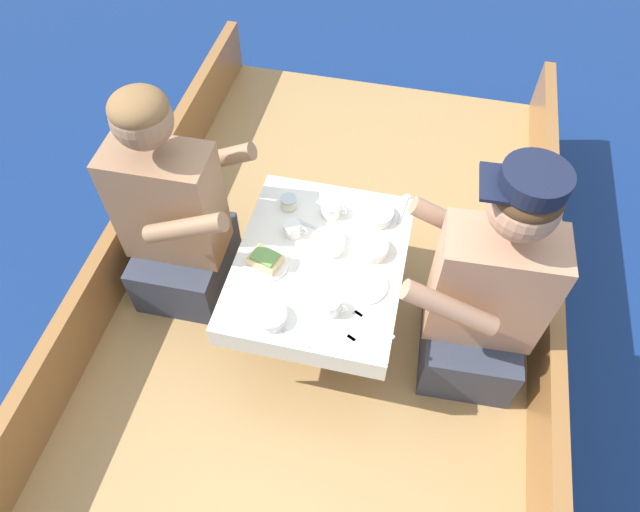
# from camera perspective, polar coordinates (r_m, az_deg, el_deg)

# --- Properties ---
(ground_plane) EXTENTS (60.00, 60.00, 0.00)m
(ground_plane) POSITION_cam_1_polar(r_m,az_deg,el_deg) (2.78, 0.14, -8.50)
(ground_plane) COLOR navy
(boat_deck) EXTENTS (1.91, 3.35, 0.28)m
(boat_deck) POSITION_cam_1_polar(r_m,az_deg,el_deg) (2.66, 0.14, -7.08)
(boat_deck) COLOR #A87F4C
(boat_deck) RESTS_ON ground_plane
(gunwale_port) EXTENTS (0.06, 3.35, 0.30)m
(gunwale_port) POSITION_cam_1_polar(r_m,az_deg,el_deg) (2.69, -19.43, 0.16)
(gunwale_port) COLOR #936033
(gunwale_port) RESTS_ON boat_deck
(gunwale_starboard) EXTENTS (0.06, 3.35, 0.30)m
(gunwale_starboard) POSITION_cam_1_polar(r_m,az_deg,el_deg) (2.48, 21.62, -7.38)
(gunwale_starboard) COLOR #936033
(gunwale_starboard) RESTS_ON boat_deck
(cockpit_table) EXTENTS (0.64, 0.78, 0.43)m
(cockpit_table) POSITION_cam_1_polar(r_m,az_deg,el_deg) (2.21, -0.00, -1.02)
(cockpit_table) COLOR #B2B2B7
(cockpit_table) RESTS_ON boat_deck
(person_port) EXTENTS (0.53, 0.45, 1.04)m
(person_port) POSITION_cam_1_polar(r_m,az_deg,el_deg) (2.37, -14.40, 3.66)
(person_port) COLOR #333847
(person_port) RESTS_ON boat_deck
(person_starboard) EXTENTS (0.54, 0.46, 1.06)m
(person_starboard) POSITION_cam_1_polar(r_m,az_deg,el_deg) (2.14, 16.15, -3.86)
(person_starboard) COLOR #333847
(person_starboard) RESTS_ON boat_deck
(plate_sandwich) EXTENTS (0.18, 0.18, 0.01)m
(plate_sandwich) POSITION_cam_1_polar(r_m,az_deg,el_deg) (2.17, -5.43, -0.75)
(plate_sandwich) COLOR white
(plate_sandwich) RESTS_ON cockpit_table
(plate_bread) EXTENTS (0.18, 0.18, 0.01)m
(plate_bread) POSITION_cam_1_polar(r_m,az_deg,el_deg) (2.11, 4.35, -2.83)
(plate_bread) COLOR white
(plate_bread) RESTS_ON cockpit_table
(sandwich) EXTENTS (0.14, 0.12, 0.05)m
(sandwich) POSITION_cam_1_polar(r_m,az_deg,el_deg) (2.14, -5.49, -0.32)
(sandwich) COLOR #E0BC7F
(sandwich) RESTS_ON plate_sandwich
(bowl_port_near) EXTENTS (0.13, 0.13, 0.04)m
(bowl_port_near) POSITION_cam_1_polar(r_m,az_deg,el_deg) (2.19, 0.80, 1.37)
(bowl_port_near) COLOR white
(bowl_port_near) RESTS_ON cockpit_table
(bowl_starboard_near) EXTENTS (0.13, 0.13, 0.04)m
(bowl_starboard_near) POSITION_cam_1_polar(r_m,az_deg,el_deg) (2.30, 5.69, 4.21)
(bowl_starboard_near) COLOR white
(bowl_starboard_near) RESTS_ON cockpit_table
(bowl_center_far) EXTENTS (0.12, 0.12, 0.04)m
(bowl_center_far) POSITION_cam_1_polar(r_m,az_deg,el_deg) (2.01, -5.03, -5.99)
(bowl_center_far) COLOR white
(bowl_center_far) RESTS_ON cockpit_table
(bowl_port_far) EXTENTS (0.13, 0.13, 0.04)m
(bowl_port_far) POSITION_cam_1_polar(r_m,az_deg,el_deg) (2.19, 5.22, 0.79)
(bowl_port_far) COLOR white
(bowl_port_far) RESTS_ON cockpit_table
(coffee_cup_port) EXTENTS (0.10, 0.07, 0.06)m
(coffee_cup_port) POSITION_cam_1_polar(r_m,az_deg,el_deg) (2.23, -2.74, 2.73)
(coffee_cup_port) COLOR white
(coffee_cup_port) RESTS_ON cockpit_table
(coffee_cup_starboard) EXTENTS (0.10, 0.07, 0.06)m
(coffee_cup_starboard) POSITION_cam_1_polar(r_m,az_deg,el_deg) (2.02, 1.07, -5.05)
(coffee_cup_starboard) COLOR white
(coffee_cup_starboard) RESTS_ON cockpit_table
(coffee_cup_center) EXTENTS (0.11, 0.08, 0.06)m
(coffee_cup_center) POSITION_cam_1_polar(r_m,az_deg,el_deg) (2.29, 1.11, 4.74)
(coffee_cup_center) COLOR white
(coffee_cup_center) RESTS_ON cockpit_table
(tin_can) EXTENTS (0.07, 0.07, 0.05)m
(tin_can) POSITION_cam_1_polar(r_m,az_deg,el_deg) (2.33, -3.16, 5.34)
(tin_can) COLOR silver
(tin_can) RESTS_ON cockpit_table
(utensil_knife_port) EXTENTS (0.16, 0.08, 0.00)m
(utensil_knife_port) POSITION_cam_1_polar(r_m,az_deg,el_deg) (2.00, -3.01, -7.80)
(utensil_knife_port) COLOR silver
(utensil_knife_port) RESTS_ON cockpit_table
(utensil_fork_port) EXTENTS (0.16, 0.09, 0.00)m
(utensil_fork_port) POSITION_cam_1_polar(r_m,az_deg,el_deg) (2.03, 5.03, -6.55)
(utensil_fork_port) COLOR silver
(utensil_fork_port) RESTS_ON cockpit_table
(utensil_spoon_port) EXTENTS (0.04, 0.17, 0.01)m
(utensil_spoon_port) POSITION_cam_1_polar(r_m,az_deg,el_deg) (2.38, 8.49, 5.20)
(utensil_spoon_port) COLOR silver
(utensil_spoon_port) RESTS_ON cockpit_table
(utensil_fork_starboard) EXTENTS (0.16, 0.09, 0.00)m
(utensil_fork_starboard) POSITION_cam_1_polar(r_m,az_deg,el_deg) (1.98, 4.32, -9.00)
(utensil_fork_starboard) COLOR silver
(utensil_fork_starboard) RESTS_ON cockpit_table
(utensil_spoon_center) EXTENTS (0.16, 0.08, 0.01)m
(utensil_spoon_center) POSITION_cam_1_polar(r_m,az_deg,el_deg) (2.12, 1.50, -2.04)
(utensil_spoon_center) COLOR silver
(utensil_spoon_center) RESTS_ON cockpit_table
(utensil_knife_starboard) EXTENTS (0.17, 0.06, 0.00)m
(utensil_knife_starboard) POSITION_cam_1_polar(r_m,az_deg,el_deg) (2.27, -0.56, 2.83)
(utensil_knife_starboard) COLOR silver
(utensil_knife_starboard) RESTS_ON cockpit_table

